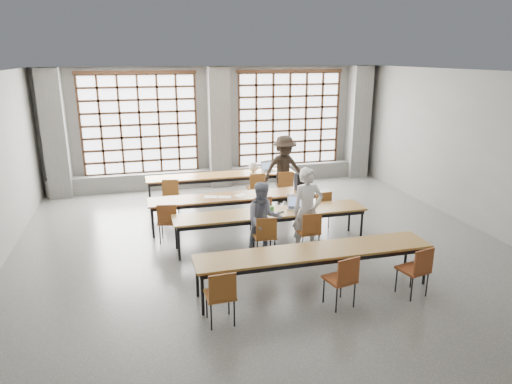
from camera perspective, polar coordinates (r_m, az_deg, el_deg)
The scene contains 40 objects.
floor at distance 9.18m, azimuth 1.57°, elevation -7.77°, with size 11.00×11.00×0.00m, color #51514E.
ceiling at distance 8.36m, azimuth 1.77°, elevation 14.63°, with size 11.00×11.00×0.00m, color silver.
wall_back at distance 13.86m, azimuth -4.86°, elevation 8.16°, with size 10.00×10.00×0.00m, color slate.
wall_front at distance 4.02m, azimuth 25.44°, elevation -15.84°, with size 10.00×10.00×0.00m, color slate.
wall_right at distance 11.08m, azimuth 27.38°, elevation 4.16°, with size 11.00×11.00×0.00m, color slate.
column_left at distance 13.55m, azimuth -23.84°, elevation 6.59°, with size 0.60×0.55×3.50m, color #5C5C59.
column_mid at distance 13.59m, azimuth -4.65°, elevation 7.99°, with size 0.60×0.55×3.50m, color #5C5C59.
column_right at distance 15.05m, azimuth 12.65°, elevation 8.49°, with size 0.60×0.55×3.50m, color #5C5C59.
window_left at distance 13.56m, azimuth -14.31°, elevation 8.15°, with size 3.32×0.12×3.00m.
window_right at distance 14.33m, azimuth 4.18°, elevation 9.06°, with size 3.32×0.12×3.00m.
sill_ledge at distance 13.97m, azimuth -4.56°, elevation 1.95°, with size 9.80×0.35×0.50m, color #5C5C59.
desk_row_a at distance 12.32m, azimuth -4.31°, elevation 1.92°, with size 4.00×0.70×0.73m.
desk_row_b at distance 10.45m, azimuth -2.40°, elevation -0.77°, with size 4.00×0.70×0.73m.
desk_row_c at distance 9.38m, azimuth 1.88°, elevation -2.85°, with size 4.00×0.70×0.73m.
desk_row_d at distance 7.65m, azimuth 7.38°, elevation -7.66°, with size 4.00×0.70×0.73m.
chair_back_left at distance 11.58m, azimuth -10.59°, elevation 0.05°, with size 0.48×0.48×0.88m.
chair_back_mid at distance 11.93m, azimuth 0.04°, elevation 0.83°, with size 0.42×0.43×0.88m.
chair_back_right at distance 12.15m, azimuth 3.64°, elevation 1.10°, with size 0.48×0.48×0.88m.
chair_mid_left at distance 9.69m, azimuth -10.95°, elevation -3.29°, with size 0.50×0.50×0.88m.
chair_mid_centre at distance 10.01m, azimuth 0.66°, elevation -2.34°, with size 0.45×0.45×0.88m.
chair_mid_right at distance 10.45m, azimuth 8.11°, elevation -1.66°, with size 0.47×0.47×0.88m.
chair_front_left at distance 8.78m, azimuth 1.15°, elevation -5.14°, with size 0.44×0.45×0.88m.
chair_front_right at distance 9.05m, azimuth 6.69°, elevation -4.56°, with size 0.43×0.43×0.88m.
chair_near_left at distance 6.73m, azimuth -4.40°, elevation -12.38°, with size 0.44×0.44×0.88m.
chair_near_mid at distance 7.27m, azimuth 10.82°, elevation -10.31°, with size 0.50×0.50×0.88m.
chair_near_right at distance 7.89m, azimuth 19.49°, elevation -8.79°, with size 0.50×0.50×0.88m.
student_male at distance 9.05m, azimuth 6.45°, elevation -2.33°, with size 0.63×0.41×1.73m, color silver.
student_female at distance 8.82m, azimuth 0.95°, elevation -3.54°, with size 0.73×0.57×1.50m, color #19234C.
student_back at distance 12.18m, azimuth 3.53°, elevation 2.89°, with size 1.16×0.67×1.79m, color black.
laptop_front at distance 9.60m, azimuth 4.98°, elevation -1.63°, with size 0.44×0.41×0.26m.
laptop_back at distance 12.69m, azimuth 1.51°, elevation 2.99°, with size 0.44×0.40×0.26m.
mouse at distance 9.63m, azimuth 7.35°, elevation -1.91°, with size 0.10×0.06×0.04m, color white.
green_box at distance 9.40m, azimuth 1.46°, elevation -2.08°, with size 0.25×0.09×0.09m, color #388D2E.
phone at distance 9.31m, azimuth 3.13°, elevation -2.53°, with size 0.13×0.06×0.01m, color black.
paper_sheet_a at distance 10.37m, azimuth -5.70°, elevation -0.59°, with size 0.30×0.21×0.00m, color white.
paper_sheet_b at distance 10.33m, azimuth -3.97°, elevation -0.62°, with size 0.30×0.21×0.00m, color silver.
paper_sheet_c at distance 10.45m, azimuth -1.87°, elevation -0.38°, with size 0.30×0.21×0.00m, color white.
backpack at distance 10.86m, azimuth 5.79°, elevation 1.30°, with size 0.32×0.20×0.40m, color black.
plastic_bag at distance 12.50m, azimuth -0.31°, elevation 3.18°, with size 0.26×0.21×0.29m, color silver.
red_pouch at distance 6.82m, azimuth -4.55°, elevation -12.33°, with size 0.20×0.08×0.06m, color #B32216.
Camera 1 is at (-2.38, -8.00, 3.81)m, focal length 32.00 mm.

